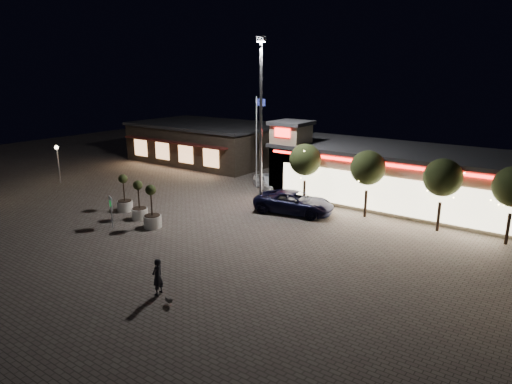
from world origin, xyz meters
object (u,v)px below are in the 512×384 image
Objects in this scene: valet_sign at (111,206)px; planter_left at (125,200)px; white_sedan at (268,182)px; planter_mid at (139,207)px; pickup_truck at (294,202)px; pedestrian at (157,277)px.

planter_left is at bearing 128.52° from valet_sign.
planter_mid is (-2.71, -12.02, 0.18)m from white_sedan.
pickup_truck is 2.07× the size of planter_left.
valet_sign is at bearing 128.96° from pickup_truck.
pedestrian is 13.94m from planter_left.
white_sedan is at bearing -168.89° from pedestrian.
white_sedan is at bearing 66.14° from planter_left.
pickup_truck is 11.04m from planter_mid.
pickup_truck is at bearing 33.66° from planter_left.
planter_mid is at bearing 88.46° from valet_sign.
valet_sign is at bearing -51.48° from planter_left.
pedestrian reaches higher than white_sedan.
valet_sign reaches higher than pedestrian.
pedestrian is 0.63× the size of planter_left.
white_sedan is 14.59m from valet_sign.
planter_mid reaches higher than valet_sign.
planter_left reaches higher than pickup_truck.
planter_mid reaches higher than pedestrian.
valet_sign is at bearing -91.54° from planter_mid.
white_sedan is 20.07m from pedestrian.
pickup_truck is at bearing -97.88° from white_sedan.
pickup_truck is 2.72× the size of valet_sign.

